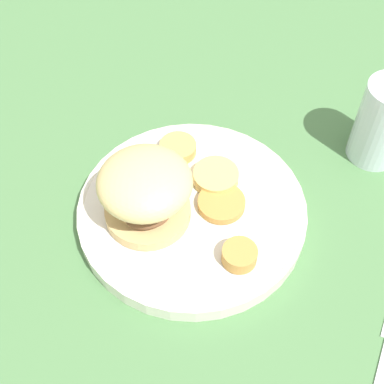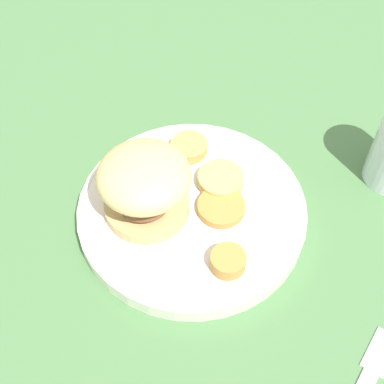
% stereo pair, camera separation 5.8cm
% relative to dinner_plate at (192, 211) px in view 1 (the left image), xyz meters
% --- Properties ---
extents(ground_plane, '(4.00, 4.00, 0.00)m').
position_rel_dinner_plate_xyz_m(ground_plane, '(0.00, 0.00, -0.01)').
color(ground_plane, '#4C7A47').
extents(dinner_plate, '(0.26, 0.26, 0.02)m').
position_rel_dinner_plate_xyz_m(dinner_plate, '(0.00, 0.00, 0.00)').
color(dinner_plate, white).
rests_on(dinner_plate, ground_plane).
extents(sandwich, '(0.10, 0.10, 0.08)m').
position_rel_dinner_plate_xyz_m(sandwich, '(0.02, 0.05, 0.05)').
color(sandwich, tan).
rests_on(sandwich, dinner_plate).
extents(potato_round_0, '(0.05, 0.05, 0.01)m').
position_rel_dinner_plate_xyz_m(potato_round_0, '(-0.02, -0.03, 0.01)').
color(potato_round_0, '#BC8942').
rests_on(potato_round_0, dinner_plate).
extents(potato_round_1, '(0.04, 0.04, 0.02)m').
position_rel_dinner_plate_xyz_m(potato_round_1, '(-0.08, -0.00, 0.02)').
color(potato_round_1, '#BC8942').
rests_on(potato_round_1, dinner_plate).
extents(potato_round_2, '(0.04, 0.04, 0.01)m').
position_rel_dinner_plate_xyz_m(potato_round_2, '(0.08, -0.03, 0.02)').
color(potato_round_2, tan).
rests_on(potato_round_2, dinner_plate).
extents(potato_round_3, '(0.05, 0.05, 0.01)m').
position_rel_dinner_plate_xyz_m(potato_round_3, '(0.01, -0.04, 0.02)').
color(potato_round_3, '#DBB766').
rests_on(potato_round_3, dinner_plate).
extents(drinking_glass, '(0.06, 0.06, 0.11)m').
position_rel_dinner_plate_xyz_m(drinking_glass, '(-0.05, -0.24, 0.04)').
color(drinking_glass, silver).
rests_on(drinking_glass, ground_plane).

